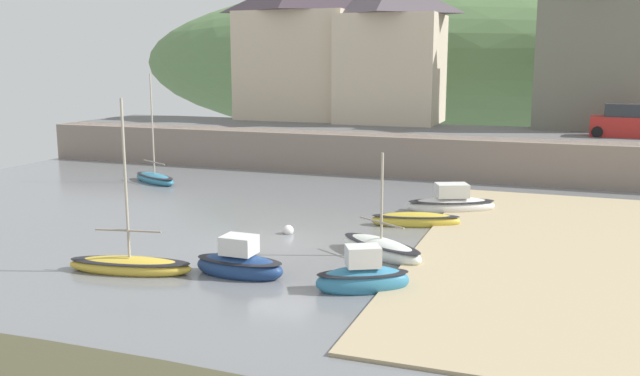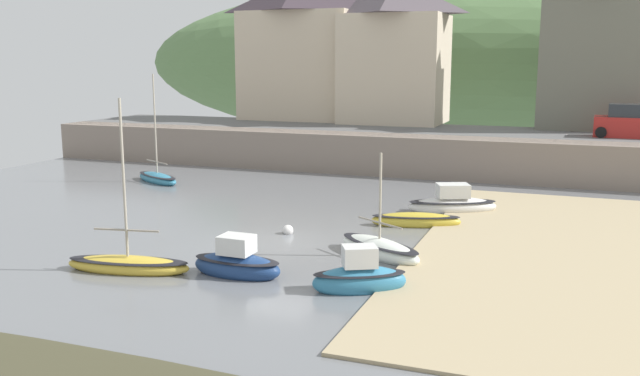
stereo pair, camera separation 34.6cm
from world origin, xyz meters
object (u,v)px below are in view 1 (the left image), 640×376
Objects in this scene: sailboat_white_hull at (155,178)px; dinghy_open_wooden at (363,278)px; rowboat_small_beached at (451,204)px; waterfront_building_centre at (391,50)px; sailboat_far_left at (239,264)px; sailboat_nearest_shore at (381,249)px; fishing_boat_green at (130,265)px; waterfront_building_left at (294,48)px; parked_car_near_slipway at (626,123)px; motorboat_with_cabin at (416,220)px; waterfront_building_right at (589,39)px; mooring_buoy at (288,230)px.

sailboat_white_hull is 2.06× the size of dinghy_open_wooden.
rowboat_small_beached is 12.00m from dinghy_open_wooden.
waterfront_building_centre is 3.28× the size of sailboat_far_left.
fishing_boat_green is (-7.32, -4.63, -0.03)m from sailboat_nearest_shore.
dinghy_open_wooden is (14.03, -29.40, -7.32)m from waterfront_building_left.
parked_car_near_slipway is (9.26, 21.09, 2.93)m from sailboat_nearest_shore.
dinghy_open_wooden reaches higher than rowboat_small_beached.
dinghy_open_wooden is at bearing -11.56° from sailboat_white_hull.
dinghy_open_wooden is at bearing -117.21° from rowboat_small_beached.
sailboat_white_hull is at bearing 110.05° from fishing_boat_green.
sailboat_far_left is (12.22, -13.78, 0.12)m from sailboat_white_hull.
motorboat_with_cabin is 0.93× the size of parked_car_near_slipway.
sailboat_far_left is (9.85, -29.33, -7.35)m from waterfront_building_left.
waterfront_building_left reaches higher than parked_car_near_slipway.
fishing_boat_green is (-14.27, -30.22, -7.95)m from waterfront_building_right.
motorboat_with_cabin is (13.81, -20.69, -7.49)m from waterfront_building_left.
sailboat_white_hull is at bearing 112.01° from dinghy_open_wooden.
parked_car_near_slipway is 23.79m from mooring_buoy.
sailboat_nearest_shore is 0.94× the size of parked_car_near_slipway.
motorboat_with_cabin is 3.41m from rowboat_small_beached.
sailboat_white_hull is 1.62× the size of motorboat_with_cabin.
rowboat_small_beached is at bearing -108.31° from waterfront_building_right.
waterfront_building_centre is 16.63m from parked_car_near_slipway.
sailboat_white_hull is at bearing 179.83° from sailboat_nearest_shore.
sailboat_nearest_shore is (3.75, 3.74, -0.11)m from sailboat_far_left.
sailboat_far_left is 5.58m from mooring_buoy.
waterfront_building_left is 1.78× the size of fishing_boat_green.
motorboat_with_cabin is at bearing -72.91° from waterfront_building_centre.
parked_car_near_slipway is (16.58, 25.72, 2.96)m from fishing_boat_green.
sailboat_nearest_shore is 8.66m from fishing_boat_green.
dinghy_open_wooden is (6.59, -29.40, -7.15)m from waterfront_building_centre.
dinghy_open_wooden is 7.36m from mooring_buoy.
dinghy_open_wooden is 26.56m from parked_car_near_slipway.
waterfront_building_centre is at bearing 86.31° from sailboat_white_hull.
parked_car_near_slipway is (9.05, 16.19, 2.97)m from motorboat_with_cabin.
waterfront_building_centre is 20.22m from rowboat_small_beached.
motorboat_with_cabin is at bearing 10.98° from sailboat_white_hull.
sailboat_nearest_shore reaches higher than mooring_buoy.
sailboat_nearest_shore is (6.15, -25.59, -7.27)m from waterfront_building_centre.
fishing_boat_green is at bearing -78.27° from waterfront_building_left.
rowboat_small_beached is 8.25m from sailboat_nearest_shore.
mooring_buoy is at bearing 54.57° from fishing_boat_green.
motorboat_with_cabin is 18.78m from parked_car_near_slipway.
motorboat_with_cabin is 8.71m from dinghy_open_wooden.
waterfront_building_centre reaches higher than motorboat_with_cabin.
rowboat_small_beached is 15.37m from fishing_boat_green.
sailboat_white_hull is (-2.38, -15.55, -7.46)m from waterfront_building_left.
waterfront_building_left is 24.00m from rowboat_small_beached.
sailboat_white_hull is at bearing -154.14° from parked_car_near_slipway.
rowboat_small_beached is at bearing 68.57° from sailboat_far_left.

